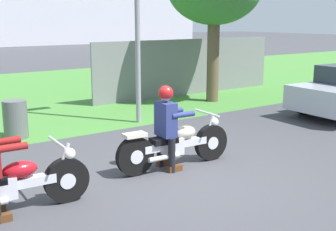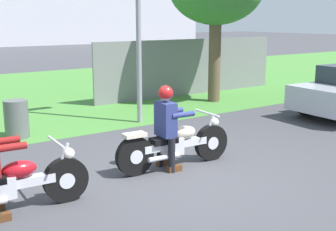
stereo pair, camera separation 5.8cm
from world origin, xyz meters
name	(u,v)px [view 1 (the left image)]	position (x,y,z in m)	size (l,w,h in m)	color
ground	(183,179)	(0.00, 0.00, 0.00)	(120.00, 120.00, 0.00)	#424247
grass_verge	(8,96)	(0.00, 9.31, 0.00)	(60.00, 12.00, 0.01)	#478438
motorcycle_lead	(175,145)	(0.24, 0.53, 0.39)	(2.14, 0.66, 0.87)	black
rider_lead	(167,121)	(0.07, 0.54, 0.81)	(0.56, 0.48, 1.40)	black
motorcycle_follow	(7,186)	(-2.57, 0.28, 0.38)	(2.17, 0.66, 0.87)	black
trash_can	(15,119)	(-1.36, 3.94, 0.40)	(0.49, 0.49, 0.80)	#595E5B
fence_segment	(189,67)	(4.96, 6.14, 0.90)	(7.00, 0.06, 1.80)	slate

